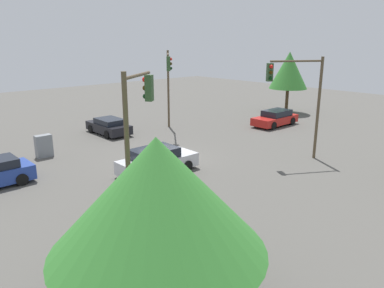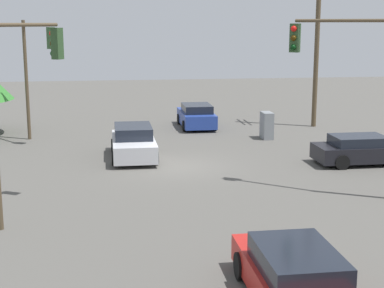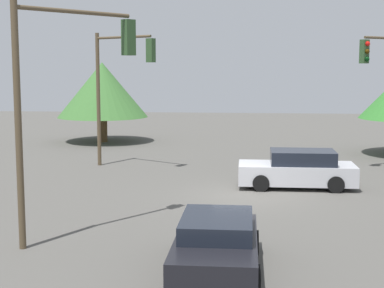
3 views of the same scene
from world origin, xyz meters
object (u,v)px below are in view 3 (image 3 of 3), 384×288
Objects in this scene: traffic_signal_cross at (66,78)px; traffic_signal_aux at (119,76)px; sedan_silver at (298,170)px; sedan_dark at (216,245)px.

traffic_signal_cross is 11.38m from traffic_signal_aux.
sedan_silver is 0.70× the size of traffic_signal_cross.
sedan_dark is 15.21m from traffic_signal_aux.
sedan_silver is at bearing -105.05° from sedan_dark.
traffic_signal_cross is at bearing -29.72° from sedan_dark.
traffic_signal_aux is (8.01, -3.79, 3.61)m from sedan_silver.
sedan_dark is 6.21m from traffic_signal_cross.
sedan_dark is 0.65× the size of traffic_signal_cross.
traffic_signal_cross reaches higher than traffic_signal_aux.
traffic_signal_aux reaches higher than sedan_silver.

